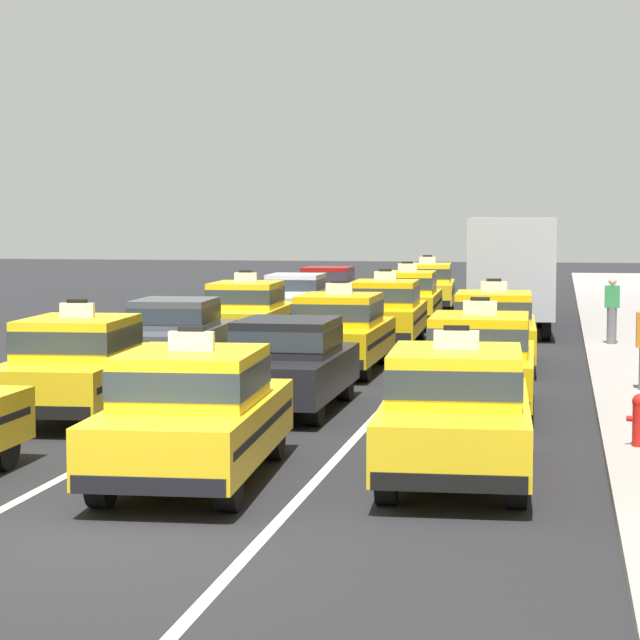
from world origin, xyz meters
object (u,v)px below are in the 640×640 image
(taxi_left_fourth, at_px, (247,313))
(taxi_center_third, at_px, (340,331))
(taxi_center_sixth, at_px, (427,286))
(taxi_right_third, at_px, (493,328))
(sedan_left_third, at_px, (176,334))
(box_truck_right_fourth, at_px, (510,270))
(taxi_center_nearest, at_px, (194,412))
(sedan_left_sixth, at_px, (328,288))
(sedan_center_second, at_px, (288,362))
(taxi_right_fifth, at_px, (514,289))
(pedestrian_far_corner, at_px, (612,310))
(taxi_left_second, at_px, (80,364))
(taxi_right_nearest, at_px, (456,411))
(sedan_left_fifth, at_px, (296,298))
(taxi_center_fourth, at_px, (386,311))
(taxi_center_fifth, at_px, (408,297))
(fire_hydrant, at_px, (640,418))
(taxi_right_second, at_px, (480,361))

(taxi_left_fourth, bearing_deg, taxi_center_third, -54.95)
(taxi_center_sixth, relative_size, taxi_right_third, 1.01)
(sedan_left_third, xyz_separation_m, box_truck_right_fourth, (6.53, 10.97, 0.93))
(taxi_center_nearest, xyz_separation_m, taxi_center_third, (-0.14, 11.41, 0.00))
(sedan_left_sixth, relative_size, sedan_center_second, 1.00)
(taxi_right_fifth, relative_size, pedestrian_far_corner, 2.77)
(taxi_left_second, xyz_separation_m, taxi_right_nearest, (6.49, -3.83, 0.00))
(sedan_left_fifth, xyz_separation_m, taxi_right_nearest, (6.54, -21.49, 0.03))
(taxi_center_third, height_order, taxi_center_fourth, same)
(sedan_left_third, bearing_deg, taxi_center_sixth, 79.69)
(taxi_center_sixth, bearing_deg, taxi_center_fifth, -89.40)
(taxi_left_second, height_order, taxi_center_sixth, same)
(taxi_left_fourth, height_order, sedan_left_sixth, taxi_left_fourth)
(sedan_center_second, bearing_deg, fire_hydrant, -28.97)
(sedan_left_third, relative_size, taxi_right_nearest, 0.95)
(sedan_left_sixth, bearing_deg, taxi_center_fifth, -55.82)
(taxi_left_second, distance_m, fire_hydrant, 9.05)
(taxi_left_second, xyz_separation_m, taxi_center_third, (3.16, 6.82, 0.00))
(sedan_left_third, bearing_deg, taxi_center_fourth, 62.38)
(taxi_left_fourth, xyz_separation_m, taxi_right_third, (6.34, -3.17, 0.00))
(taxi_center_fourth, relative_size, taxi_center_sixth, 0.99)
(taxi_center_sixth, bearing_deg, taxi_center_third, -90.12)
(taxi_center_third, xyz_separation_m, taxi_right_third, (3.17, 1.35, 0.00))
(taxi_center_sixth, bearing_deg, box_truck_right_fourth, -67.56)
(taxi_right_nearest, height_order, fire_hydrant, taxi_right_nearest)
(taxi_right_nearest, bearing_deg, taxi_right_fifth, 90.53)
(taxi_center_fifth, relative_size, taxi_right_nearest, 1.00)
(taxi_left_second, bearing_deg, taxi_left_fourth, 90.06)
(taxi_center_nearest, xyz_separation_m, taxi_center_fourth, (0.05, 17.22, 0.00))
(taxi_center_sixth, height_order, fire_hydrant, taxi_center_sixth)
(sedan_center_second, distance_m, box_truck_right_fourth, 15.92)
(sedan_left_sixth, relative_size, taxi_right_second, 0.94)
(taxi_center_fourth, bearing_deg, sedan_left_third, -117.62)
(taxi_right_second, bearing_deg, taxi_center_sixth, 98.11)
(sedan_left_third, bearing_deg, taxi_right_fifth, 69.90)
(sedan_center_second, bearing_deg, taxi_right_second, 8.82)
(sedan_left_sixth, height_order, taxi_center_nearest, taxi_center_nearest)
(taxi_left_second, xyz_separation_m, taxi_left_fourth, (-0.01, 11.34, 0.00))
(taxi_center_third, bearing_deg, fire_hydrant, -56.68)
(sedan_left_third, xyz_separation_m, taxi_center_fourth, (3.53, 6.74, 0.03))
(taxi_center_fifth, height_order, taxi_right_fifth, same)
(box_truck_right_fourth, bearing_deg, fire_hydrant, -82.37)
(taxi_center_sixth, bearing_deg, taxi_right_nearest, -83.37)
(sedan_left_fifth, relative_size, pedestrian_far_corner, 2.62)
(sedan_left_sixth, distance_m, taxi_right_second, 22.21)
(pedestrian_far_corner, bearing_deg, fire_hydrant, -90.68)
(sedan_left_third, relative_size, taxi_center_third, 0.96)
(taxi_center_sixth, bearing_deg, taxi_left_second, -97.44)
(taxi_right_third, bearing_deg, taxi_center_fifth, 107.15)
(taxi_right_second, height_order, fire_hydrant, taxi_right_second)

